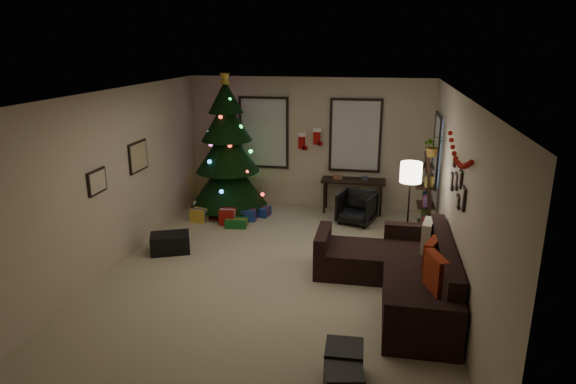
% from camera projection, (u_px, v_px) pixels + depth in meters
% --- Properties ---
extents(floor, '(7.00, 7.00, 0.00)m').
position_uv_depth(floor, '(274.00, 277.00, 7.49)').
color(floor, tan).
rests_on(floor, ground).
extents(ceiling, '(7.00, 7.00, 0.00)m').
position_uv_depth(ceiling, '(272.00, 93.00, 6.72)').
color(ceiling, white).
rests_on(ceiling, floor).
extents(wall_back, '(5.00, 0.00, 5.00)m').
position_uv_depth(wall_back, '(309.00, 143.00, 10.40)').
color(wall_back, '#C1AF93').
rests_on(wall_back, floor).
extents(wall_front, '(5.00, 0.00, 5.00)m').
position_uv_depth(wall_front, '(176.00, 317.00, 3.81)').
color(wall_front, '#C1AF93').
rests_on(wall_front, floor).
extents(wall_left, '(0.00, 7.00, 7.00)m').
position_uv_depth(wall_left, '(111.00, 181.00, 7.55)').
color(wall_left, '#C1AF93').
rests_on(wall_left, floor).
extents(wall_right, '(0.00, 7.00, 7.00)m').
position_uv_depth(wall_right, '(457.00, 200.00, 6.66)').
color(wall_right, '#C1AF93').
rests_on(wall_right, floor).
extents(window_back_left, '(1.05, 0.06, 1.50)m').
position_uv_depth(window_back_left, '(264.00, 133.00, 10.48)').
color(window_back_left, '#728CB2').
rests_on(window_back_left, wall_back).
extents(window_back_right, '(1.05, 0.06, 1.50)m').
position_uv_depth(window_back_right, '(355.00, 136.00, 10.15)').
color(window_back_right, '#728CB2').
rests_on(window_back_right, wall_back).
extents(window_right_wall, '(0.06, 0.90, 1.30)m').
position_uv_depth(window_right_wall, '(437.00, 150.00, 9.03)').
color(window_right_wall, '#728CB2').
rests_on(window_right_wall, wall_right).
extents(christmas_tree, '(1.56, 1.56, 2.90)m').
position_uv_depth(christmas_tree, '(227.00, 154.00, 10.07)').
color(christmas_tree, black).
rests_on(christmas_tree, floor).
extents(presents, '(1.50, 1.00, 0.30)m').
position_uv_depth(presents, '(228.00, 215.00, 9.83)').
color(presents, navy).
rests_on(presents, floor).
extents(sofa, '(1.88, 2.73, 0.87)m').
position_uv_depth(sofa, '(402.00, 275.00, 6.91)').
color(sofa, black).
rests_on(sofa, floor).
extents(pillow_red_a, '(0.26, 0.48, 0.47)m').
position_uv_depth(pillow_red_a, '(436.00, 273.00, 6.15)').
color(pillow_red_a, maroon).
rests_on(pillow_red_a, sofa).
extents(pillow_red_b, '(0.26, 0.45, 0.43)m').
position_uv_depth(pillow_red_b, '(432.00, 256.00, 6.66)').
color(pillow_red_b, maroon).
rests_on(pillow_red_b, sofa).
extents(pillow_cream, '(0.22, 0.48, 0.46)m').
position_uv_depth(pillow_cream, '(427.00, 236.00, 7.37)').
color(pillow_cream, beige).
rests_on(pillow_cream, sofa).
extents(ottoman_near, '(0.40, 0.40, 0.37)m').
position_uv_depth(ottoman_near, '(344.00, 362.00, 5.19)').
color(ottoman_near, black).
rests_on(ottoman_near, floor).
extents(desk, '(1.28, 0.46, 0.69)m').
position_uv_depth(desk, '(353.00, 183.00, 10.18)').
color(desk, black).
rests_on(desk, floor).
extents(desk_chair, '(0.74, 0.71, 0.62)m').
position_uv_depth(desk_chair, '(357.00, 208.00, 9.63)').
color(desk_chair, black).
rests_on(desk_chair, floor).
extents(bookshelf, '(0.30, 0.47, 1.56)m').
position_uv_depth(bookshelf, '(427.00, 199.00, 8.67)').
color(bookshelf, black).
rests_on(bookshelf, floor).
extents(potted_plant, '(0.51, 0.48, 0.46)m').
position_uv_depth(potted_plant, '(433.00, 143.00, 8.15)').
color(potted_plant, '#4C4C4C').
rests_on(potted_plant, bookshelf).
extents(floor_lamp, '(0.33, 0.33, 1.58)m').
position_uv_depth(floor_lamp, '(411.00, 179.00, 7.80)').
color(floor_lamp, black).
rests_on(floor_lamp, floor).
extents(art_map, '(0.04, 0.60, 0.50)m').
position_uv_depth(art_map, '(138.00, 157.00, 8.31)').
color(art_map, black).
rests_on(art_map, wall_left).
extents(art_abstract, '(0.04, 0.45, 0.35)m').
position_uv_depth(art_abstract, '(97.00, 182.00, 7.13)').
color(art_abstract, black).
rests_on(art_abstract, wall_left).
extents(gallery, '(0.03, 1.25, 0.54)m').
position_uv_depth(gallery, '(458.00, 185.00, 6.53)').
color(gallery, black).
rests_on(gallery, wall_right).
extents(garland, '(0.08, 1.90, 0.30)m').
position_uv_depth(garland, '(458.00, 154.00, 6.42)').
color(garland, '#A5140C').
rests_on(garland, wall_right).
extents(stocking_left, '(0.20, 0.05, 0.36)m').
position_uv_depth(stocking_left, '(302.00, 141.00, 10.39)').
color(stocking_left, '#990F0C').
rests_on(stocking_left, wall_back).
extents(stocking_right, '(0.20, 0.05, 0.36)m').
position_uv_depth(stocking_right, '(317.00, 136.00, 10.18)').
color(stocking_right, '#990F0C').
rests_on(stocking_right, wall_back).
extents(storage_bin, '(0.74, 0.63, 0.31)m').
position_uv_depth(storage_bin, '(170.00, 243.00, 8.34)').
color(storage_bin, black).
rests_on(storage_bin, floor).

